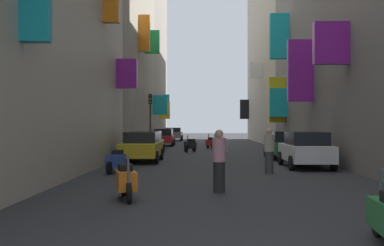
{
  "coord_description": "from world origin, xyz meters",
  "views": [
    {
      "loc": [
        -0.69,
        -2.55,
        1.84
      ],
      "look_at": [
        -1.19,
        23.57,
        1.89
      ],
      "focal_mm": 47.25,
      "sensor_mm": 36.0,
      "label": 1
    }
  ],
  "objects_px": {
    "scooter_orange": "(126,181)",
    "pedestrian_crossing": "(218,146)",
    "parked_car_white": "(306,149)",
    "parked_car_grey": "(173,134)",
    "parked_car_green": "(286,144)",
    "pedestrian_near_right": "(269,151)",
    "scooter_black": "(190,145)",
    "pedestrian_near_left": "(219,161)",
    "parked_car_red": "(164,137)",
    "scooter_white": "(222,148)",
    "parked_car_silver": "(148,142)",
    "scooter_red": "(210,143)",
    "traffic_light_near_corner": "(150,111)",
    "parked_car_yellow": "(142,146)",
    "scooter_blue": "(116,161)"
  },
  "relations": [
    {
      "from": "scooter_orange",
      "to": "scooter_black",
      "type": "xyz_separation_m",
      "value": [
        1.1,
        21.04,
        0.0
      ]
    },
    {
      "from": "parked_car_white",
      "to": "pedestrian_near_right",
      "type": "xyz_separation_m",
      "value": [
        -1.85,
        -2.41,
        0.04
      ]
    },
    {
      "from": "pedestrian_near_left",
      "to": "parked_car_white",
      "type": "bearing_deg",
      "value": 62.96
    },
    {
      "from": "parked_car_green",
      "to": "scooter_white",
      "type": "relative_size",
      "value": 2.34
    },
    {
      "from": "scooter_red",
      "to": "pedestrian_near_left",
      "type": "distance_m",
      "value": 24.1
    },
    {
      "from": "scooter_orange",
      "to": "traffic_light_near_corner",
      "type": "distance_m",
      "value": 25.81
    },
    {
      "from": "scooter_orange",
      "to": "traffic_light_near_corner",
      "type": "xyz_separation_m",
      "value": [
        -2.02,
        25.63,
        2.34
      ]
    },
    {
      "from": "parked_car_white",
      "to": "parked_car_grey",
      "type": "bearing_deg",
      "value": 102.13
    },
    {
      "from": "parked_car_red",
      "to": "scooter_black",
      "type": "height_order",
      "value": "parked_car_red"
    },
    {
      "from": "scooter_red",
      "to": "scooter_orange",
      "type": "bearing_deg",
      "value": -95.55
    },
    {
      "from": "parked_car_silver",
      "to": "scooter_white",
      "type": "bearing_deg",
      "value": -15.14
    },
    {
      "from": "parked_car_white",
      "to": "scooter_blue",
      "type": "distance_m",
      "value": 7.96
    },
    {
      "from": "parked_car_grey",
      "to": "parked_car_yellow",
      "type": "relative_size",
      "value": 1.0
    },
    {
      "from": "scooter_blue",
      "to": "parked_car_yellow",
      "type": "bearing_deg",
      "value": 86.78
    },
    {
      "from": "parked_car_green",
      "to": "traffic_light_near_corner",
      "type": "bearing_deg",
      "value": 126.95
    },
    {
      "from": "parked_car_silver",
      "to": "parked_car_red",
      "type": "distance_m",
      "value": 11.8
    },
    {
      "from": "scooter_black",
      "to": "pedestrian_crossing",
      "type": "xyz_separation_m",
      "value": [
        1.55,
        -8.25,
        0.3
      ]
    },
    {
      "from": "parked_car_red",
      "to": "pedestrian_near_left",
      "type": "bearing_deg",
      "value": -82.73
    },
    {
      "from": "parked_car_red",
      "to": "traffic_light_near_corner",
      "type": "distance_m",
      "value": 5.14
    },
    {
      "from": "parked_car_green",
      "to": "pedestrian_crossing",
      "type": "xyz_separation_m",
      "value": [
        -3.64,
        -1.79,
        -0.0
      ]
    },
    {
      "from": "pedestrian_near_left",
      "to": "scooter_orange",
      "type": "bearing_deg",
      "value": -149.27
    },
    {
      "from": "parked_car_silver",
      "to": "scooter_blue",
      "type": "relative_size",
      "value": 2.1
    },
    {
      "from": "pedestrian_crossing",
      "to": "scooter_black",
      "type": "bearing_deg",
      "value": 100.65
    },
    {
      "from": "parked_car_white",
      "to": "scooter_white",
      "type": "distance_m",
      "value": 8.86
    },
    {
      "from": "scooter_black",
      "to": "parked_car_grey",
      "type": "bearing_deg",
      "value": 95.97
    },
    {
      "from": "parked_car_white",
      "to": "scooter_white",
      "type": "height_order",
      "value": "parked_car_white"
    },
    {
      "from": "parked_car_silver",
      "to": "scooter_blue",
      "type": "xyz_separation_m",
      "value": [
        0.03,
        -11.78,
        -0.28
      ]
    },
    {
      "from": "scooter_black",
      "to": "scooter_orange",
      "type": "bearing_deg",
      "value": -92.99
    },
    {
      "from": "scooter_orange",
      "to": "parked_car_yellow",
      "type": "bearing_deg",
      "value": 95.05
    },
    {
      "from": "scooter_orange",
      "to": "pedestrian_crossing",
      "type": "distance_m",
      "value": 13.06
    },
    {
      "from": "scooter_white",
      "to": "parked_car_yellow",
      "type": "bearing_deg",
      "value": -129.72
    },
    {
      "from": "parked_car_grey",
      "to": "scooter_red",
      "type": "relative_size",
      "value": 2.39
    },
    {
      "from": "scooter_red",
      "to": "traffic_light_near_corner",
      "type": "distance_m",
      "value": 5.08
    },
    {
      "from": "parked_car_silver",
      "to": "scooter_red",
      "type": "relative_size",
      "value": 2.13
    },
    {
      "from": "parked_car_red",
      "to": "scooter_red",
      "type": "xyz_separation_m",
      "value": [
        3.85,
        -4.82,
        -0.29
      ]
    },
    {
      "from": "scooter_blue",
      "to": "parked_car_silver",
      "type": "bearing_deg",
      "value": 90.16
    },
    {
      "from": "parked_car_red",
      "to": "pedestrian_near_right",
      "type": "xyz_separation_m",
      "value": [
        5.74,
        -23.69,
        0.07
      ]
    },
    {
      "from": "pedestrian_near_right",
      "to": "traffic_light_near_corner",
      "type": "distance_m",
      "value": 20.17
    },
    {
      "from": "scooter_black",
      "to": "parked_car_silver",
      "type": "bearing_deg",
      "value": -134.91
    },
    {
      "from": "pedestrian_near_left",
      "to": "pedestrian_near_right",
      "type": "distance_m",
      "value": 5.61
    },
    {
      "from": "parked_car_green",
      "to": "pedestrian_near_right",
      "type": "distance_m",
      "value": 8.21
    },
    {
      "from": "scooter_white",
      "to": "parked_car_silver",
      "type": "bearing_deg",
      "value": 164.86
    },
    {
      "from": "parked_car_grey",
      "to": "pedestrian_crossing",
      "type": "height_order",
      "value": "pedestrian_crossing"
    },
    {
      "from": "parked_car_silver",
      "to": "pedestrian_near_left",
      "type": "relative_size",
      "value": 2.31
    },
    {
      "from": "parked_car_grey",
      "to": "parked_car_green",
      "type": "relative_size",
      "value": 1.03
    },
    {
      "from": "parked_car_green",
      "to": "pedestrian_near_right",
      "type": "relative_size",
      "value": 2.55
    },
    {
      "from": "parked_car_red",
      "to": "scooter_orange",
      "type": "xyz_separation_m",
      "value": [
        1.38,
        -30.29,
        -0.29
      ]
    },
    {
      "from": "pedestrian_crossing",
      "to": "parked_car_grey",
      "type": "bearing_deg",
      "value": 97.22
    },
    {
      "from": "parked_car_white",
      "to": "parked_car_yellow",
      "type": "distance_m",
      "value": 8.01
    },
    {
      "from": "parked_car_silver",
      "to": "pedestrian_crossing",
      "type": "height_order",
      "value": "pedestrian_crossing"
    }
  ]
}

